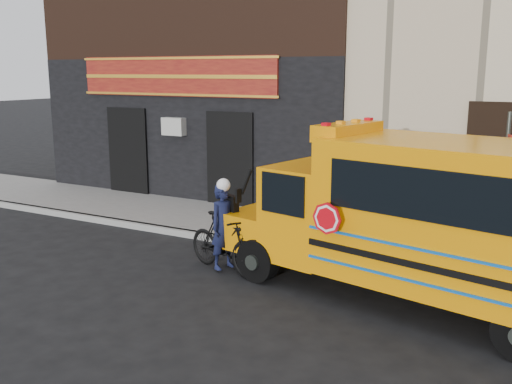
{
  "coord_description": "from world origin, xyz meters",
  "views": [
    {
      "loc": [
        4.75,
        -7.94,
        3.8
      ],
      "look_at": [
        -0.5,
        1.85,
        1.43
      ],
      "focal_mm": 40.0,
      "sensor_mm": 36.0,
      "label": 1
    }
  ],
  "objects_px": {
    "sign_pole": "(503,190)",
    "cyclist": "(224,229)",
    "school_bus": "(431,217)",
    "bicycle": "(224,243)"
  },
  "relations": [
    {
      "from": "sign_pole",
      "to": "bicycle",
      "type": "xyz_separation_m",
      "value": [
        -4.67,
        -1.96,
        -1.14
      ]
    },
    {
      "from": "school_bus",
      "to": "sign_pole",
      "type": "xyz_separation_m",
      "value": [
        0.9,
        1.78,
        0.2
      ]
    },
    {
      "from": "bicycle",
      "to": "cyclist",
      "type": "distance_m",
      "value": 0.27
    },
    {
      "from": "school_bus",
      "to": "bicycle",
      "type": "bearing_deg",
      "value": -177.23
    },
    {
      "from": "school_bus",
      "to": "sign_pole",
      "type": "height_order",
      "value": "sign_pole"
    },
    {
      "from": "sign_pole",
      "to": "cyclist",
      "type": "bearing_deg",
      "value": -157.99
    },
    {
      "from": "sign_pole",
      "to": "cyclist",
      "type": "xyz_separation_m",
      "value": [
        -4.71,
        -1.9,
        -0.88
      ]
    },
    {
      "from": "school_bus",
      "to": "sign_pole",
      "type": "relative_size",
      "value": 2.32
    },
    {
      "from": "bicycle",
      "to": "cyclist",
      "type": "relative_size",
      "value": 1.15
    },
    {
      "from": "sign_pole",
      "to": "bicycle",
      "type": "distance_m",
      "value": 5.19
    }
  ]
}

